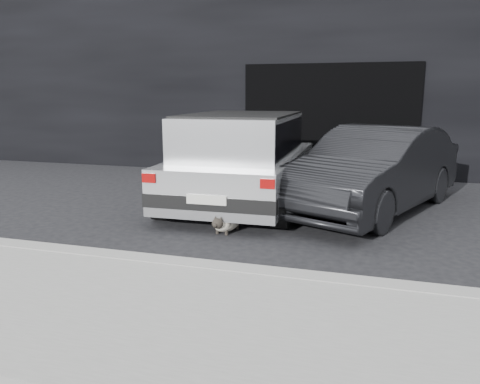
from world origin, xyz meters
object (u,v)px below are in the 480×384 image
(second_car, at_px, (374,170))
(silver_hatchback, at_px, (244,155))
(cat_white, at_px, (192,207))
(cat_siamese, at_px, (226,223))

(second_car, bearing_deg, silver_hatchback, -156.03)
(silver_hatchback, distance_m, second_car, 2.23)
(silver_hatchback, height_order, cat_white, silver_hatchback)
(silver_hatchback, relative_size, cat_white, 6.14)
(silver_hatchback, height_order, second_car, silver_hatchback)
(silver_hatchback, bearing_deg, cat_siamese, -83.44)
(silver_hatchback, distance_m, cat_white, 1.47)
(cat_siamese, distance_m, cat_white, 0.99)
(silver_hatchback, relative_size, cat_siamese, 5.16)
(silver_hatchback, xyz_separation_m, second_car, (2.23, 0.05, -0.17))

